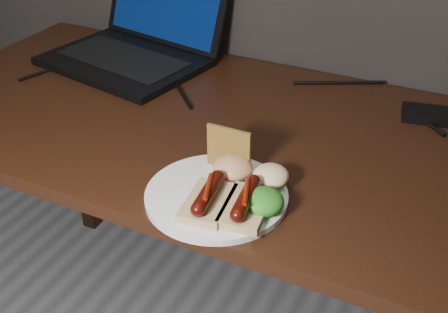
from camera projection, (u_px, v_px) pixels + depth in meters
desk at (208, 154)px, 1.27m from camera, size 1.40×0.70×0.75m
laptop at (139, 40)px, 1.48m from camera, size 0.46×0.43×0.25m
hard_drive at (429, 115)px, 1.22m from camera, size 0.13×0.09×0.02m
desk_cables at (233, 87)px, 1.35m from camera, size 0.99×0.39×0.01m
plate at (216, 196)px, 0.98m from camera, size 0.30×0.30×0.01m
bread_sausage_center at (208, 198)px, 0.93m from camera, size 0.08×0.12×0.04m
bread_sausage_right at (246, 203)px, 0.92m from camera, size 0.08×0.12×0.04m
crispbread at (229, 149)px, 1.02m from camera, size 0.09×0.01×0.08m
salad_greens at (263, 201)px, 0.92m from camera, size 0.07×0.07×0.04m
salsa_mound at (232, 167)px, 1.01m from camera, size 0.07×0.07×0.04m
coleslaw_mound at (271, 176)px, 0.99m from camera, size 0.06×0.06×0.04m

